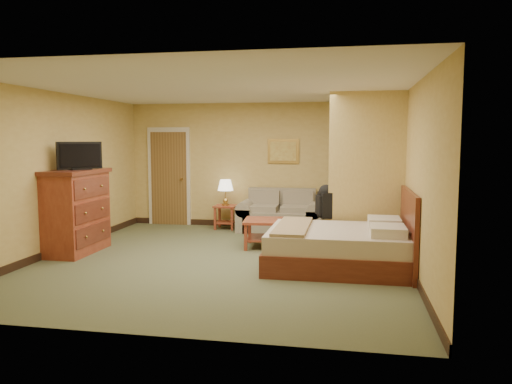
% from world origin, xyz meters
% --- Properties ---
extents(floor, '(6.00, 6.00, 0.00)m').
position_xyz_m(floor, '(0.00, 0.00, 0.00)').
color(floor, '#53593A').
rests_on(floor, ground).
extents(ceiling, '(6.00, 6.00, 0.00)m').
position_xyz_m(ceiling, '(0.00, 0.00, 2.60)').
color(ceiling, white).
rests_on(ceiling, back_wall).
extents(back_wall, '(5.50, 0.02, 2.60)m').
position_xyz_m(back_wall, '(0.00, 3.00, 1.30)').
color(back_wall, tan).
rests_on(back_wall, floor).
extents(left_wall, '(0.02, 6.00, 2.60)m').
position_xyz_m(left_wall, '(-2.75, 0.00, 1.30)').
color(left_wall, tan).
rests_on(left_wall, floor).
extents(right_wall, '(0.02, 6.00, 2.60)m').
position_xyz_m(right_wall, '(2.75, 0.00, 1.30)').
color(right_wall, tan).
rests_on(right_wall, floor).
extents(partition, '(1.20, 0.15, 2.60)m').
position_xyz_m(partition, '(2.15, 0.93, 1.30)').
color(partition, tan).
rests_on(partition, floor).
extents(door, '(0.94, 0.16, 2.10)m').
position_xyz_m(door, '(-1.95, 2.96, 1.03)').
color(door, beige).
rests_on(door, floor).
extents(baseboard, '(5.50, 0.02, 0.12)m').
position_xyz_m(baseboard, '(0.00, 2.99, 0.06)').
color(baseboard, black).
rests_on(baseboard, floor).
extents(loveseat, '(1.68, 0.78, 0.85)m').
position_xyz_m(loveseat, '(0.53, 2.57, 0.28)').
color(loveseat, gray).
rests_on(loveseat, floor).
extents(side_table, '(0.45, 0.45, 0.49)m').
position_xyz_m(side_table, '(-0.62, 2.65, 0.32)').
color(side_table, maroon).
rests_on(side_table, floor).
extents(table_lamp, '(0.32, 0.32, 0.53)m').
position_xyz_m(table_lamp, '(-0.62, 2.65, 0.89)').
color(table_lamp, '#B99444').
rests_on(table_lamp, side_table).
extents(coffee_table, '(0.81, 0.81, 0.48)m').
position_xyz_m(coffee_table, '(0.50, 1.05, 0.34)').
color(coffee_table, maroon).
rests_on(coffee_table, floor).
extents(wall_picture, '(0.65, 0.04, 0.50)m').
position_xyz_m(wall_picture, '(0.53, 2.97, 1.60)').
color(wall_picture, '#B78E3F').
rests_on(wall_picture, back_wall).
extents(dresser, '(0.67, 1.27, 1.36)m').
position_xyz_m(dresser, '(-2.48, 0.08, 0.68)').
color(dresser, maroon).
rests_on(dresser, floor).
extents(tv, '(0.49, 0.62, 0.45)m').
position_xyz_m(tv, '(-2.37, 0.08, 1.57)').
color(tv, black).
rests_on(tv, dresser).
extents(bed, '(2.05, 1.75, 1.13)m').
position_xyz_m(bed, '(1.82, -0.10, 0.31)').
color(bed, '#551E13').
rests_on(bed, floor).
extents(backpack, '(0.31, 0.37, 0.55)m').
position_xyz_m(backpack, '(1.51, 0.98, 0.84)').
color(backpack, black).
rests_on(backpack, bed).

